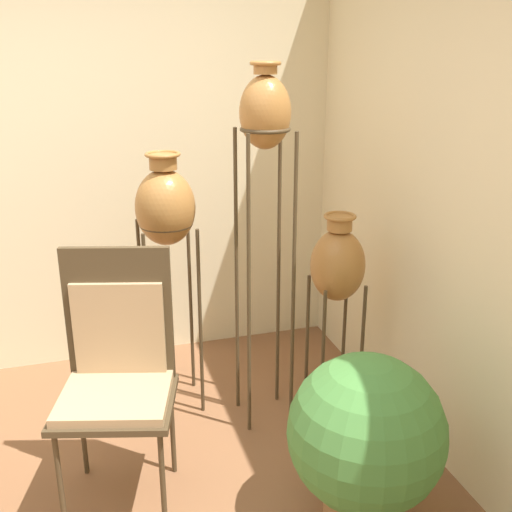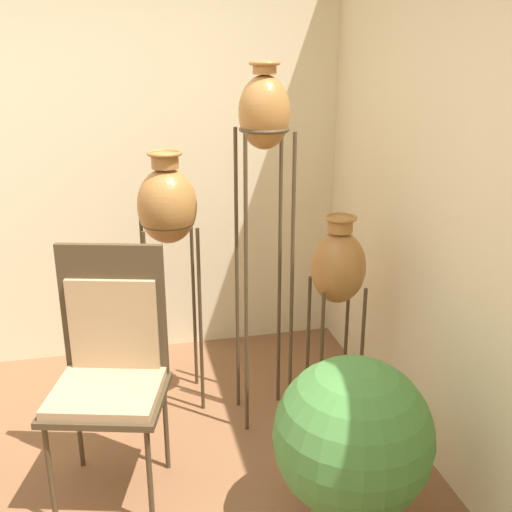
# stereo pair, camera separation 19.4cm
# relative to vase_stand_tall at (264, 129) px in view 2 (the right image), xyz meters

# --- Properties ---
(wall_back) EXTENTS (7.80, 0.06, 2.70)m
(wall_back) POSITION_rel_vase_stand_tall_xyz_m (-1.17, 1.00, -0.25)
(wall_back) COLOR beige
(wall_back) RESTS_ON ground_plane
(vase_stand_tall) EXTENTS (0.26, 0.26, 1.91)m
(vase_stand_tall) POSITION_rel_vase_stand_tall_xyz_m (0.00, 0.00, 0.00)
(vase_stand_tall) COLOR #473823
(vase_stand_tall) RESTS_ON ground_plane
(vase_stand_medium) EXTENTS (0.32, 0.32, 1.47)m
(vase_stand_medium) POSITION_rel_vase_stand_tall_xyz_m (-0.46, 0.27, -0.44)
(vase_stand_medium) COLOR #473823
(vase_stand_medium) RESTS_ON ground_plane
(vase_stand_short) EXTENTS (0.29, 0.29, 1.16)m
(vase_stand_short) POSITION_rel_vase_stand_tall_xyz_m (0.39, -0.06, -0.73)
(vase_stand_short) COLOR #473823
(vase_stand_short) RESTS_ON ground_plane
(chair) EXTENTS (0.60, 0.56, 1.16)m
(chair) POSITION_rel_vase_stand_tall_xyz_m (-0.80, -0.38, -0.95)
(chair) COLOR #473823
(chair) RESTS_ON ground_plane
(potted_plant) EXTENTS (0.66, 0.66, 0.80)m
(potted_plant) POSITION_rel_vase_stand_tall_xyz_m (0.15, -0.92, -1.16)
(potted_plant) COLOR olive
(potted_plant) RESTS_ON ground_plane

